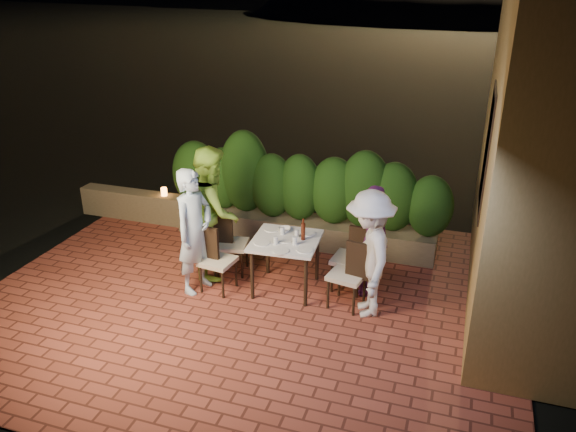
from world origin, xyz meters
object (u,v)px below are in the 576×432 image
at_px(beer_bottle, 303,229).
at_px(chair_right_back, 350,258).
at_px(bowl, 285,229).
at_px(diner_green, 213,211).
at_px(chair_right_front, 347,274).
at_px(chair_left_back, 232,243).
at_px(chair_left_front, 218,260).
at_px(diner_purple, 373,240).
at_px(parapet_lamp, 164,192).
at_px(diner_blue, 194,231).
at_px(diner_white, 369,254).
at_px(dining_table, 286,264).

bearing_deg(beer_bottle, chair_right_back, 18.41).
height_order(bowl, diner_green, diner_green).
xyz_separation_m(chair_right_front, diner_green, (-2.02, 0.34, 0.47)).
bearing_deg(chair_left_back, chair_left_front, -98.65).
bearing_deg(diner_green, chair_left_back, -105.78).
xyz_separation_m(bowl, chair_left_back, (-0.78, -0.05, -0.31)).
height_order(diner_purple, parapet_lamp, diner_purple).
height_order(chair_left_front, diner_green, diner_green).
relative_size(chair_left_back, chair_right_front, 0.98).
distance_m(beer_bottle, bowl, 0.40).
distance_m(beer_bottle, diner_blue, 1.44).
distance_m(diner_green, diner_purple, 2.26).
height_order(beer_bottle, bowl, beer_bottle).
height_order(bowl, diner_purple, diner_purple).
relative_size(diner_green, parapet_lamp, 13.40).
xyz_separation_m(beer_bottle, chair_left_front, (-1.08, -0.38, -0.44)).
relative_size(chair_right_back, diner_purple, 0.62).
bearing_deg(beer_bottle, diner_white, -17.55).
bearing_deg(parapet_lamp, chair_left_front, -44.37).
bearing_deg(bowl, beer_bottle, -31.56).
xyz_separation_m(chair_left_back, diner_white, (2.04, -0.44, 0.36)).
height_order(bowl, chair_right_front, chair_right_front).
height_order(chair_left_back, diner_white, diner_white).
distance_m(beer_bottle, chair_left_front, 1.23).
bearing_deg(diner_blue, dining_table, -58.41).
height_order(chair_left_back, parapet_lamp, chair_left_back).
bearing_deg(chair_right_back, dining_table, 24.99).
height_order(bowl, chair_left_back, chair_left_back).
relative_size(bowl, diner_green, 0.09).
bearing_deg(chair_right_back, bowl, 6.64).
height_order(chair_left_front, diner_blue, diner_blue).
height_order(chair_left_back, diner_purple, diner_purple).
xyz_separation_m(chair_right_front, diner_blue, (-2.03, -0.22, 0.40)).
distance_m(dining_table, chair_right_back, 0.87).
bearing_deg(chair_left_front, bowl, 44.33).
bearing_deg(parapet_lamp, chair_left_back, -34.98).
xyz_separation_m(diner_white, diner_purple, (-0.05, 0.55, -0.06)).
height_order(chair_left_back, chair_right_back, chair_right_back).
relative_size(dining_table, diner_purple, 0.57).
relative_size(beer_bottle, diner_purple, 0.20).
relative_size(chair_left_back, parapet_lamp, 6.60).
bearing_deg(diner_purple, chair_left_back, -108.40).
bearing_deg(chair_right_front, chair_right_back, -71.40).
distance_m(chair_left_back, diner_white, 2.12).
distance_m(chair_left_front, diner_blue, 0.50).
relative_size(bowl, chair_right_back, 0.17).
xyz_separation_m(diner_green, diner_purple, (2.25, 0.14, -0.17)).
bearing_deg(chair_right_back, diner_purple, -163.98).
distance_m(dining_table, bowl, 0.49).
distance_m(chair_right_back, diner_purple, 0.41).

